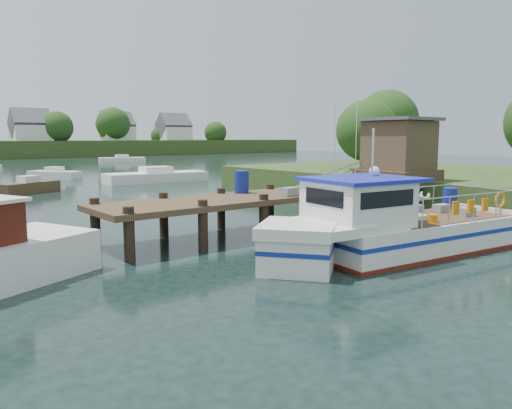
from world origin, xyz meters
TOP-DOWN VIEW (x-y plane):
  - ground_plane at (0.00, 0.00)m, footprint 160.00×160.00m
  - near_shore at (16.88, -0.73)m, footprint 16.00×30.00m
  - dock at (6.51, 0.01)m, footprint 16.60×3.00m
  - lobster_boat at (0.83, -5.47)m, footprint 9.43×3.73m
  - moored_rowboat at (-3.03, 19.18)m, footprint 4.06×2.72m
  - moored_far at (17.85, 52.48)m, footprint 6.64×4.03m
  - moored_b at (1.84, 30.04)m, footprint 3.87×4.59m
  - moored_c at (6.90, 21.03)m, footprint 8.11×3.46m

SIDE VIEW (x-z plane):
  - ground_plane at x=0.00m, z-range 0.00..0.00m
  - moored_b at x=1.84m, z-range -0.13..0.87m
  - moored_far at x=17.85m, z-range -0.14..0.93m
  - moored_rowboat at x=-3.03m, z-range -0.14..0.98m
  - moored_c at x=6.90m, z-range -0.16..1.08m
  - lobster_boat at x=0.83m, z-range -1.44..3.09m
  - near_shore at x=16.88m, z-range -1.83..5.93m
  - dock at x=6.51m, z-range -0.15..4.63m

